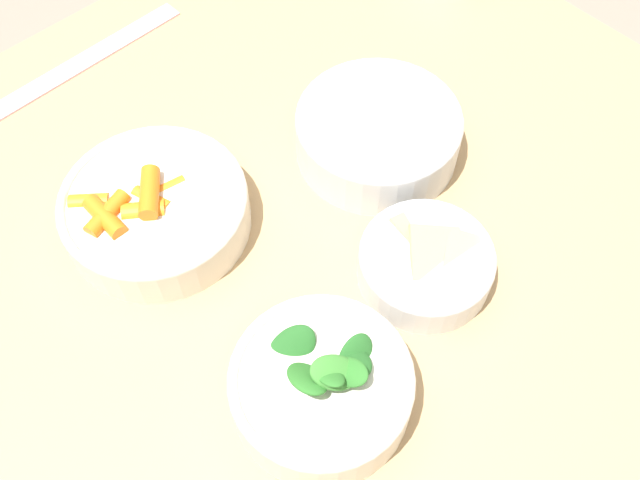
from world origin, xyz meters
name	(u,v)px	position (x,y,z in m)	size (l,w,h in m)	color
ground_plane	(286,451)	(0.00, 0.00, 0.00)	(10.00, 10.00, 0.00)	gray
dining_table	(265,299)	(0.00, 0.00, 0.62)	(1.14, 0.91, 0.73)	tan
bowl_carrots	(155,209)	(-0.05, 0.10, 0.76)	(0.20, 0.20, 0.06)	silver
bowl_greens	(322,386)	(-0.06, -0.16, 0.76)	(0.17, 0.17, 0.09)	silver
bowl_beans_hotdog	(378,135)	(0.19, 0.01, 0.76)	(0.19, 0.19, 0.06)	silver
bowl_cookies	(426,263)	(0.11, -0.14, 0.75)	(0.14, 0.14, 0.05)	silver
ruler	(87,60)	(0.03, 0.37, 0.73)	(0.28, 0.03, 0.00)	#EFB7C6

